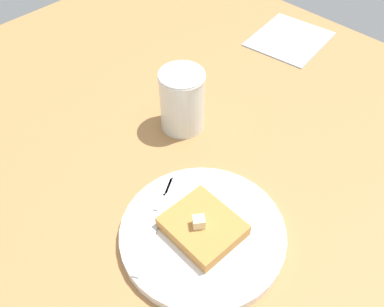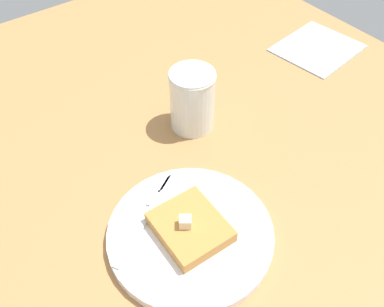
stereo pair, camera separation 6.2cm
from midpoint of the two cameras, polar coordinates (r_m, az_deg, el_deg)
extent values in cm
cube|color=#A87543|center=(62.94, -7.09, -7.09)|extent=(121.64, 121.64, 2.14)
cylinder|color=white|center=(57.72, -1.51, -10.70)|extent=(22.02, 22.02, 1.56)
torus|color=#235073|center=(57.40, -1.51, -10.50)|extent=(22.02, 22.02, 0.80)
cube|color=#BB7E3B|center=(56.26, -1.54, -9.75)|extent=(8.60, 9.71, 1.93)
cube|color=beige|center=(54.48, -2.36, -9.30)|extent=(2.07, 2.05, 1.55)
cube|color=silver|center=(56.47, -8.97, -11.81)|extent=(9.17, 5.65, 0.36)
cube|color=silver|center=(59.64, -6.72, -6.79)|extent=(3.52, 3.28, 0.36)
cube|color=silver|center=(61.52, -6.49, -4.45)|extent=(2.95, 1.84, 0.36)
cube|color=silver|center=(61.37, -6.00, -4.56)|extent=(2.95, 1.84, 0.36)
cube|color=silver|center=(61.23, -5.52, -4.67)|extent=(2.95, 1.84, 0.36)
cube|color=silver|center=(61.09, -5.03, -4.78)|extent=(2.95, 1.84, 0.36)
cylinder|color=#4C2007|center=(70.52, -3.80, 5.57)|extent=(6.67, 6.67, 6.08)
cylinder|color=silver|center=(69.09, -3.89, 6.94)|extent=(7.25, 7.25, 10.48)
torus|color=silver|center=(66.12, -4.09, 10.13)|extent=(7.46, 7.46, 0.50)
cube|color=silver|center=(94.83, 11.03, 14.67)|extent=(17.60, 15.74, 0.30)
camera|label=1|loc=(0.03, -92.87, -3.06)|focal=40.00mm
camera|label=2|loc=(0.03, 87.13, 3.06)|focal=40.00mm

